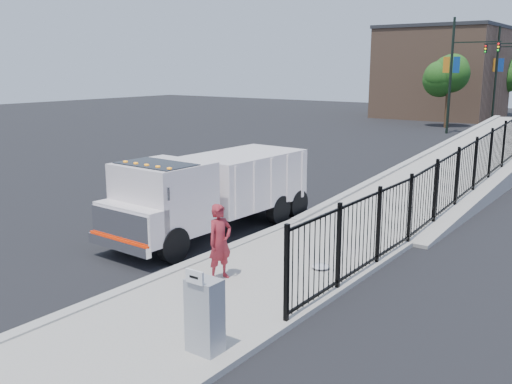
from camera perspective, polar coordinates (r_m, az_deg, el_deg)
The scene contains 15 objects.
ground at distance 14.30m, azimuth -4.63°, elevation -6.79°, with size 120.00×120.00×0.00m, color black.
sidewalk at distance 11.70m, azimuth -3.80°, elevation -10.97°, with size 3.55×12.00×0.12m, color #9E998E.
curb at distance 12.92m, azimuth -10.47°, elevation -8.74°, with size 0.30×12.00×0.16m, color #ADAAA3.
ramp at distance 27.47m, azimuth 21.28°, elevation 1.75°, with size 3.95×24.00×1.70m, color #9E998E.
iron_fence at distance 23.15m, azimuth 22.27°, elevation 2.07°, with size 0.10×28.00×1.80m, color black.
truck at distance 16.13m, azimuth -4.71°, elevation 0.29°, with size 2.44×6.89×2.34m.
worker at distance 12.49m, azimuth -3.62°, elevation -5.00°, with size 0.61×0.40×1.69m, color maroon.
utility_cabinet at distance 9.51m, azimuth -5.15°, elevation -12.21°, with size 0.55×0.40×1.25m, color gray.
arrow_sign at distance 9.07m, azimuth -6.16°, elevation -8.44°, with size 0.35×0.04×0.22m, color white.
debris at distance 13.39m, azimuth 6.48°, elevation -7.40°, with size 0.43×0.43×0.11m, color silver.
light_pole_0 at distance 42.84m, azimuth 19.31°, elevation 11.34°, with size 3.77×0.22×8.00m.
light_pole_2 at distance 53.61m, azimuth 23.21°, elevation 11.13°, with size 3.77×0.22×8.00m.
tree_0 at distance 47.11m, azimuth 18.79°, elevation 10.92°, with size 2.99×2.99×5.49m.
tree_2 at distance 61.19m, azimuth 23.65°, elevation 10.77°, with size 3.32×3.32×5.66m.
building at distance 57.08m, azimuth 18.09°, elevation 11.17°, with size 10.00×10.00×8.00m, color #8C664C.
Camera 1 is at (8.82, -10.22, 4.71)m, focal length 40.00 mm.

